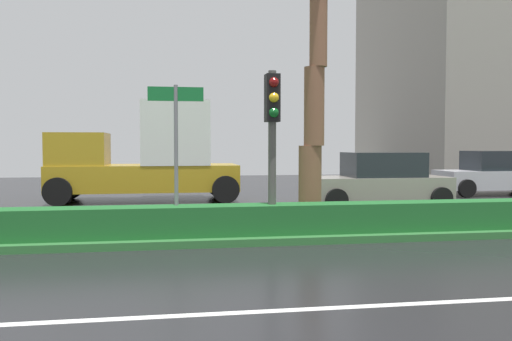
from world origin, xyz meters
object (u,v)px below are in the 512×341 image
box_truck_lead (147,157)px  car_in_traffic_third (494,174)px  traffic_signal_median_right (272,122)px  car_in_traffic_second (380,181)px  street_name_sign (176,139)px

box_truck_lead → car_in_traffic_third: bearing=-179.5°
traffic_signal_median_right → box_truck_lead: (-2.78, 8.49, -0.88)m
car_in_traffic_second → car_in_traffic_third: same height
street_name_sign → box_truck_lead: (-0.85, 8.33, -0.53)m
traffic_signal_median_right → street_name_sign: size_ratio=1.10×
traffic_signal_median_right → car_in_traffic_third: size_ratio=0.77×
traffic_signal_median_right → car_in_traffic_second: 7.16m
traffic_signal_median_right → street_name_sign: bearing=175.2°
box_truck_lead → car_in_traffic_second: box_truck_lead is taller
car_in_traffic_second → street_name_sign: bearing=38.9°
car_in_traffic_second → car_in_traffic_third: size_ratio=1.00×
street_name_sign → car_in_traffic_second: street_name_sign is taller
traffic_signal_median_right → car_in_traffic_second: traffic_signal_median_right is taller
box_truck_lead → car_in_traffic_third: size_ratio=1.49×
street_name_sign → car_in_traffic_second: size_ratio=0.70×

